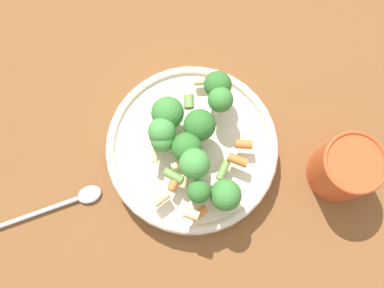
% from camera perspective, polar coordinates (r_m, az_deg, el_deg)
% --- Properties ---
extents(ground_plane, '(3.00, 3.00, 0.00)m').
position_cam_1_polar(ground_plane, '(0.69, -0.00, -1.09)').
color(ground_plane, brown).
extents(bowl, '(0.25, 0.25, 0.04)m').
position_cam_1_polar(bowl, '(0.67, -0.00, -0.65)').
color(bowl, beige).
rests_on(bowl, ground_plane).
extents(pasta_salad, '(0.17, 0.21, 0.08)m').
position_cam_1_polar(pasta_salad, '(0.61, 0.18, 0.60)').
color(pasta_salad, '#8CB766').
rests_on(pasta_salad, bowl).
extents(cup, '(0.09, 0.09, 0.09)m').
position_cam_1_polar(cup, '(0.67, 18.90, -2.90)').
color(cup, '#CC4C23').
rests_on(cup, ground_plane).
extents(spoon, '(0.13, 0.15, 0.01)m').
position_cam_1_polar(spoon, '(0.70, -15.87, -7.25)').
color(spoon, silver).
rests_on(spoon, ground_plane).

